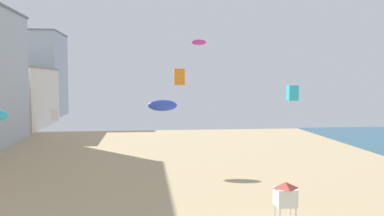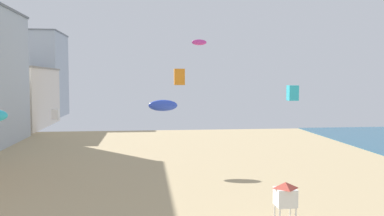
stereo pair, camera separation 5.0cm
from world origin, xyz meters
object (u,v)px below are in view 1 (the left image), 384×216
(kite_blue_parafoil, at_px, (163,105))
(kite_white_box, at_px, (55,114))
(lifeguard_stand, at_px, (285,195))
(kite_magenta_parafoil, at_px, (199,42))
(kite_cyan_box, at_px, (292,93))
(kite_orange_box, at_px, (179,77))

(kite_blue_parafoil, bearing_deg, kite_white_box, -168.82)
(lifeguard_stand, distance_m, kite_magenta_parafoil, 20.29)
(kite_magenta_parafoil, relative_size, kite_blue_parafoil, 0.51)
(kite_cyan_box, xyz_separation_m, kite_magenta_parafoil, (-4.69, 12.63, 4.39))
(kite_cyan_box, bearing_deg, kite_white_box, 147.70)
(kite_cyan_box, height_order, kite_white_box, kite_cyan_box)
(kite_orange_box, xyz_separation_m, kite_blue_parafoil, (-0.95, 7.76, -2.69))
(kite_orange_box, distance_m, kite_cyan_box, 8.99)
(kite_magenta_parafoil, bearing_deg, lifeguard_stand, -81.48)
(lifeguard_stand, distance_m, kite_orange_box, 13.19)
(kite_orange_box, bearing_deg, kite_white_box, 150.95)
(kite_blue_parafoil, bearing_deg, kite_cyan_box, -58.22)
(lifeguard_stand, relative_size, kite_white_box, 2.68)
(lifeguard_stand, bearing_deg, kite_orange_box, 120.54)
(kite_cyan_box, relative_size, kite_magenta_parafoil, 0.72)
(lifeguard_stand, height_order, kite_orange_box, kite_orange_box)
(kite_blue_parafoil, bearing_deg, kite_orange_box, -82.99)
(kite_white_box, relative_size, kite_magenta_parafoil, 0.68)
(kite_white_box, bearing_deg, kite_orange_box, -29.05)
(lifeguard_stand, xyz_separation_m, kite_magenta_parafoil, (-2.63, 17.52, 9.89))
(kite_magenta_parafoil, bearing_deg, kite_blue_parafoil, 172.28)
(kite_orange_box, relative_size, kite_white_box, 1.32)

